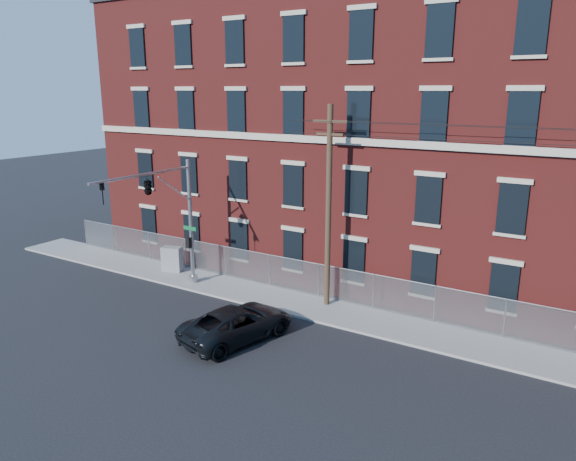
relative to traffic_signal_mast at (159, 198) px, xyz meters
The scene contains 7 objects.
ground 8.35m from the traffic_signal_mast, 19.98° to the right, with size 140.00×140.00×0.00m, color black.
sidewalk 18.98m from the traffic_signal_mast, ahead, with size 65.00×3.00×0.12m, color gray.
chain_link_fence 18.97m from the traffic_signal_mast, 12.89° to the left, with size 59.06×0.06×1.85m.
traffic_signal_mast is the anchor object (origin of this frame).
utility_pole_near 8.70m from the traffic_signal_mast, 23.14° to the left, with size 1.80×0.28×10.00m.
pickup_truck 8.12m from the traffic_signal_mast, 17.27° to the right, with size 2.46×5.34×1.49m, color black.
utility_cabinet 5.99m from the traffic_signal_mast, 127.12° to the left, with size 1.20×0.60×1.50m, color gray.
Camera 1 is at (13.78, -17.29, 10.76)m, focal length 33.50 mm.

